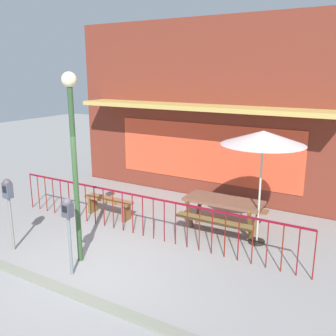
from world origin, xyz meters
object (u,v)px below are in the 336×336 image
Objects in this scene: patio_bench at (109,203)px; street_lamp at (73,141)px; picnic_table_left at (223,206)px; parking_meter_near at (68,216)px; patio_umbrella at (263,139)px; parking_meter_far at (8,196)px.

street_lamp is (1.00, -2.13, 2.06)m from patio_bench.
picnic_table_left is 3.69m from parking_meter_near.
picnic_table_left is 1.94m from patio_umbrella.
parking_meter_near is (-1.65, -3.26, 0.54)m from picnic_table_left.
patio_umbrella reaches higher than parking_meter_near.
patio_bench is at bearing -167.58° from picnic_table_left.
parking_meter_far reaches higher than parking_meter_near.
parking_meter_near is at bearing -130.08° from patio_umbrella.
picnic_table_left is at bearing 42.41° from parking_meter_far.
patio_umbrella is 1.66× the size of parking_meter_near.
patio_bench is 3.13m from street_lamp.
picnic_table_left is 0.50× the size of street_lamp.
parking_meter_far is at bearing -102.15° from patio_bench.
patio_umbrella is 1.76× the size of patio_bench.
picnic_table_left is at bearing 165.61° from patio_umbrella.
parking_meter_near is 1.79m from parking_meter_far.
street_lamp is at bearing -137.72° from patio_umbrella.
patio_bench is 0.91× the size of parking_meter_far.
street_lamp is (1.54, 0.37, 1.21)m from parking_meter_far.
parking_meter_near is at bearing -63.46° from street_lamp.
patio_bench is at bearing -173.88° from patio_umbrella.
patio_bench is 2.69m from parking_meter_far.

